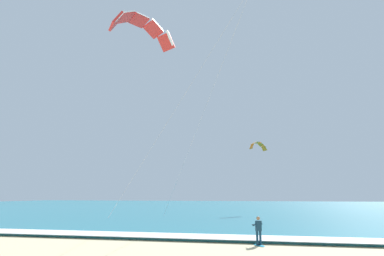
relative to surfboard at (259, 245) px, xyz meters
The scene contains 6 objects.
sea 60.93m from the surfboard, 88.79° to the left, with size 200.00×120.00×0.20m, color teal.
surf_foam 2.32m from the surfboard, 56.01° to the left, with size 200.00×2.88×0.04m, color white.
surfboard is the anchor object (origin of this frame).
kitesurfer 0.91m from the surfboard, 115.03° to the left, with size 0.66×0.66×1.69m.
kite_primary 21.35m from the surfboard, 150.20° to the left, with size 12.25×8.44×17.83m.
kite_distant 34.87m from the surfboard, 92.38° to the left, with size 2.63×3.46×1.38m.
Camera 1 is at (-0.16, -9.93, 3.04)m, focal length 33.50 mm.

